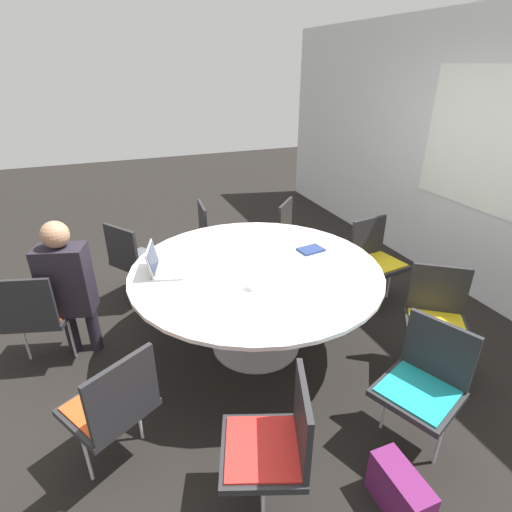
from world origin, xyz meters
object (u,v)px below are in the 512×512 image
object	(u,v)px
chair_6	(296,233)
handbag	(400,492)
chair_0	(36,311)
chair_2	(276,440)
chair_3	(425,379)
chair_5	(375,255)
laptop	(162,266)
coffee_cup	(254,284)
spiral_notebook	(311,250)
chair_1	(113,403)
chair_8	(134,257)
chair_4	(437,314)
chair_7	(215,233)
person_0	(67,282)

from	to	relation	value
chair_6	handbag	distance (m)	2.78
chair_0	chair_6	size ratio (longest dim) A/B	1.00
chair_0	chair_2	world-z (taller)	same
chair_3	handbag	size ratio (longest dim) A/B	2.35
chair_2	chair_5	world-z (taller)	same
laptop	coffee_cup	xyz separation A→B (m)	(0.50, 0.56, -0.01)
chair_3	spiral_notebook	bearing A→B (deg)	-20.63
chair_1	chair_3	size ratio (longest dim) A/B	1.00
chair_3	chair_8	world-z (taller)	same
spiral_notebook	chair_6	bearing A→B (deg)	160.01
chair_8	coffee_cup	size ratio (longest dim) A/B	9.70
spiral_notebook	handbag	xyz separation A→B (m)	(1.72, -0.36, -0.62)
chair_2	laptop	size ratio (longest dim) A/B	2.25
chair_0	chair_1	bearing A→B (deg)	-51.58
chair_2	chair_5	distance (m)	2.39
chair_6	coffee_cup	size ratio (longest dim) A/B	9.70
spiral_notebook	coffee_cup	world-z (taller)	coffee_cup
chair_4	chair_2	bearing A→B (deg)	55.56
chair_1	chair_6	distance (m)	2.76
chair_2	spiral_notebook	world-z (taller)	chair_2
chair_5	coffee_cup	bearing A→B (deg)	12.56
chair_1	chair_2	xyz separation A→B (m)	(0.56, 0.74, 0.00)
chair_4	chair_6	world-z (taller)	same
chair_0	chair_3	size ratio (longest dim) A/B	1.00
chair_2	chair_8	size ratio (longest dim) A/B	1.00
chair_7	laptop	bearing A→B (deg)	-27.01
chair_4	chair_7	world-z (taller)	same
chair_0	chair_2	bearing A→B (deg)	-38.72
chair_0	chair_3	world-z (taller)	same
person_0	chair_3	bearing A→B (deg)	-24.35
person_0	laptop	xyz separation A→B (m)	(0.21, 0.70, 0.11)
spiral_notebook	chair_0	bearing A→B (deg)	-97.27
spiral_notebook	laptop	bearing A→B (deg)	-93.72
chair_1	laptop	xyz separation A→B (m)	(-0.97, 0.47, 0.31)
chair_1	coffee_cup	size ratio (longest dim) A/B	9.70
spiral_notebook	coffee_cup	distance (m)	0.80
chair_4	person_0	world-z (taller)	person_0
chair_2	chair_8	distance (m)	2.47
chair_4	coffee_cup	distance (m)	1.41
chair_2	laptop	bearing A→B (deg)	30.49
laptop	coffee_cup	size ratio (longest dim) A/B	4.31
chair_2	person_0	distance (m)	2.00
person_0	chair_2	bearing A→B (deg)	-44.90
chair_5	chair_7	bearing A→B (deg)	-48.86
chair_1	person_0	distance (m)	1.22
coffee_cup	chair_8	bearing A→B (deg)	-153.20
chair_6	chair_0	bearing A→B (deg)	-32.39
chair_2	chair_0	bearing A→B (deg)	55.68
chair_0	chair_1	size ratio (longest dim) A/B	1.00
chair_7	handbag	xyz separation A→B (m)	(2.99, 0.14, -0.36)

